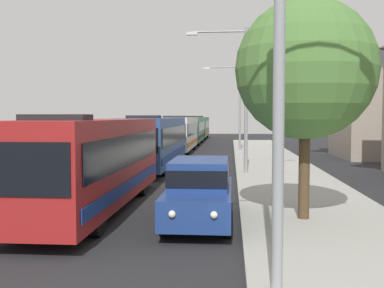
{
  "coord_description": "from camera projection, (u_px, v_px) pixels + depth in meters",
  "views": [
    {
      "loc": [
        3.3,
        -4.91,
        3.16
      ],
      "look_at": [
        1.61,
        15.38,
        1.95
      ],
      "focal_mm": 43.7,
      "sensor_mm": 36.0,
      "label": 1
    }
  ],
  "objects": [
    {
      "name": "bus_lead",
      "position": [
        93.0,
        160.0,
        15.6
      ],
      "size": [
        2.58,
        10.9,
        3.21
      ],
      "color": "maroon",
      "rests_on": "ground_plane"
    },
    {
      "name": "bus_rear",
      "position": [
        198.0,
        127.0,
        66.12
      ],
      "size": [
        2.58,
        11.28,
        3.21
      ],
      "color": "#33724C",
      "rests_on": "ground_plane"
    },
    {
      "name": "bus_middle",
      "position": [
        179.0,
        133.0,
        41.29
      ],
      "size": [
        2.58,
        11.01,
        3.21
      ],
      "color": "silver",
      "rests_on": "ground_plane"
    },
    {
      "name": "streetlamp_mid",
      "position": [
        246.0,
        83.0,
        24.67
      ],
      "size": [
        6.32,
        0.28,
        7.67
      ],
      "color": "gray",
      "rests_on": "sidewalk"
    },
    {
      "name": "bus_fourth_in_line",
      "position": [
        191.0,
        129.0,
        53.42
      ],
      "size": [
        2.58,
        11.47,
        3.21
      ],
      "color": "#33724C",
      "rests_on": "ground_plane"
    },
    {
      "name": "roadside_tree",
      "position": [
        306.0,
        70.0,
        13.53
      ],
      "size": [
        4.08,
        4.08,
        6.42
      ],
      "color": "#4C3823",
      "rests_on": "sidewalk"
    },
    {
      "name": "bus_second_in_line",
      "position": [
        155.0,
        141.0,
        28.33
      ],
      "size": [
        2.58,
        12.12,
        3.21
      ],
      "color": "#284C8C",
      "rests_on": "ground_plane"
    },
    {
      "name": "streetlamp_far",
      "position": [
        240.0,
        97.0,
        41.59
      ],
      "size": [
        6.55,
        0.28,
        7.57
      ],
      "color": "gray",
      "rests_on": "sidewalk"
    },
    {
      "name": "white_suv",
      "position": [
        200.0,
        189.0,
        13.64
      ],
      "size": [
        1.86,
        4.88,
        1.9
      ],
      "color": "navy",
      "rests_on": "ground_plane"
    }
  ]
}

